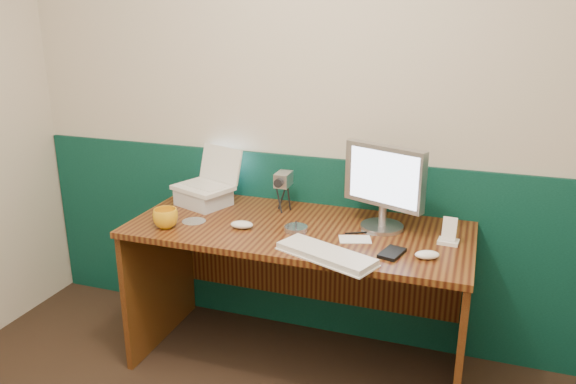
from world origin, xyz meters
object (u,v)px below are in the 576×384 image
at_px(laptop, 202,168).
at_px(keyboard, 326,255).
at_px(desk, 298,298).
at_px(mug, 166,218).
at_px(camcorder, 283,192).
at_px(monitor, 384,188).

height_order(laptop, keyboard, laptop).
xyz_separation_m(desk, mug, (-0.59, -0.21, 0.42)).
relative_size(mug, camcorder, 0.57).
distance_m(keyboard, camcorder, 0.60).
xyz_separation_m(monitor, keyboard, (-0.16, -0.40, -0.19)).
relative_size(desk, keyboard, 3.76).
relative_size(laptop, mug, 2.39).
bearing_deg(keyboard, desk, 148.71).
relative_size(laptop, camcorder, 1.37).
bearing_deg(laptop, mug, -72.62).
bearing_deg(monitor, mug, -139.54).
xyz_separation_m(laptop, mug, (-0.02, -0.35, -0.15)).
bearing_deg(laptop, keyboard, -7.95).
relative_size(laptop, keyboard, 0.66).
height_order(mug, camcorder, camcorder).
bearing_deg(mug, camcorder, 42.02).
bearing_deg(mug, monitor, 18.45).
relative_size(monitor, keyboard, 0.93).
height_order(desk, laptop, laptop).
height_order(keyboard, camcorder, camcorder).
height_order(desk, camcorder, camcorder).
distance_m(keyboard, mug, 0.81).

